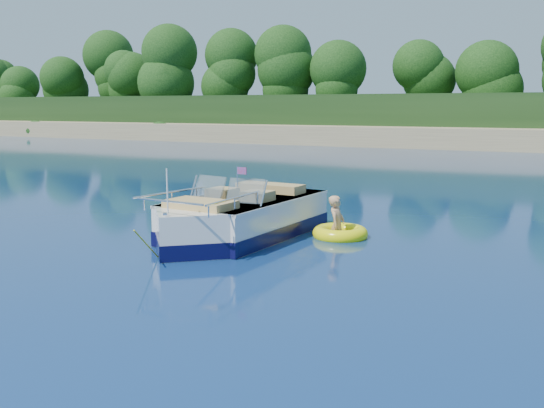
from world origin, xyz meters
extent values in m
plane|color=#0B264F|center=(0.00, 0.00, 0.00)|extent=(160.00, 160.00, 0.00)
cube|color=#8C7651|center=(0.00, 38.00, 0.50)|extent=(170.00, 8.00, 2.00)
cube|color=black|center=(0.00, 65.00, 1.00)|extent=(170.00, 56.00, 6.00)
cylinder|color=black|center=(-45.00, 41.00, 2.90)|extent=(0.44, 0.44, 2.80)
sphere|color=black|center=(-45.00, 41.00, 5.56)|extent=(4.62, 4.62, 4.62)
cylinder|color=black|center=(-18.00, 40.50, 3.10)|extent=(0.44, 0.44, 3.20)
sphere|color=black|center=(-18.00, 40.50, 6.14)|extent=(5.28, 5.28, 5.28)
cylinder|color=black|center=(0.00, 42.00, 3.30)|extent=(0.44, 0.44, 3.60)
sphere|color=black|center=(0.00, 42.00, 6.72)|extent=(5.94, 5.94, 5.94)
cube|color=silver|center=(-0.69, 3.02, 0.34)|extent=(2.52, 4.33, 1.16)
cube|color=silver|center=(-0.84, 1.05, 0.34)|extent=(2.20, 2.20, 1.16)
cube|color=black|center=(-0.69, 3.02, 0.18)|extent=(2.56, 4.37, 0.33)
cube|color=black|center=(-0.84, 1.05, 0.18)|extent=(2.24, 2.24, 0.33)
cube|color=tan|center=(-0.66, 3.35, 0.66)|extent=(1.99, 3.05, 0.11)
cube|color=silver|center=(-0.69, 3.02, 0.88)|extent=(2.57, 4.33, 0.07)
cube|color=black|center=(-0.51, 5.29, 0.39)|extent=(0.63, 0.43, 0.99)
cube|color=#8C9EA5|center=(-1.24, 2.29, 1.20)|extent=(0.90, 0.47, 0.53)
cube|color=#8C9EA5|center=(-0.25, 2.21, 1.20)|extent=(0.88, 0.34, 0.53)
cube|color=tan|center=(-1.20, 2.78, 0.91)|extent=(0.65, 0.65, 0.44)
cube|color=tan|center=(-0.21, 2.71, 0.91)|extent=(0.65, 0.65, 0.44)
cube|color=tan|center=(-0.60, 4.12, 0.91)|extent=(1.76, 0.74, 0.42)
cube|color=tan|center=(-0.82, 1.26, 0.89)|extent=(1.52, 0.94, 0.37)
cylinder|color=silver|center=(-0.90, 0.22, 1.38)|extent=(0.03, 0.03, 0.94)
cube|color=red|center=(-0.35, 2.22, 1.64)|extent=(0.24, 0.04, 0.15)
cube|color=silver|center=(-0.91, 0.16, 0.95)|extent=(0.12, 0.07, 0.06)
cylinder|color=gold|center=(-1.10, -0.21, 0.39)|extent=(0.34, 1.15, 0.84)
torus|color=#FFFA0A|center=(1.39, 3.82, 0.09)|extent=(1.56, 1.56, 0.35)
torus|color=red|center=(1.39, 3.82, 0.10)|extent=(1.28, 1.28, 0.11)
imported|color=tan|center=(1.32, 3.80, 0.00)|extent=(0.44, 0.83, 1.56)
camera|label=1|loc=(6.20, -9.40, 3.06)|focal=40.00mm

